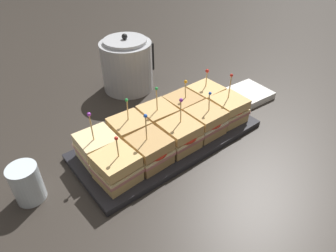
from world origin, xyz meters
The scene contains 15 objects.
ground_plane centered at (0.00, 0.00, 0.00)m, with size 6.00×6.00×0.00m, color #2D2823.
serving_platter centered at (0.00, 0.00, 0.01)m, with size 0.55×0.24×0.02m.
sandwich_front_far_left centered at (-0.20, -0.05, 0.06)m, with size 0.10×0.10×0.14m.
sandwich_front_left centered at (-0.10, -0.05, 0.06)m, with size 0.10×0.10×0.15m.
sandwich_front_center centered at (0.00, -0.05, 0.06)m, with size 0.10×0.10×0.15m.
sandwich_front_right centered at (0.10, -0.05, 0.06)m, with size 0.10×0.10×0.14m.
sandwich_front_far_right centered at (0.20, -0.05, 0.06)m, with size 0.10×0.10×0.16m.
sandwich_back_far_left centered at (-0.20, 0.05, 0.05)m, with size 0.10×0.10×0.15m.
sandwich_back_left centered at (-0.10, 0.05, 0.06)m, with size 0.10×0.10×0.14m.
sandwich_back_center centered at (0.00, 0.05, 0.06)m, with size 0.10×0.10×0.15m.
sandwich_back_right centered at (0.10, 0.05, 0.05)m, with size 0.10×0.10×0.13m.
sandwich_back_far_right centered at (0.20, 0.05, 0.05)m, with size 0.10×0.10×0.13m.
kettle_steel centered at (0.09, 0.35, 0.09)m, with size 0.21×0.19×0.21m.
drinking_glass centered at (-0.39, 0.04, 0.05)m, with size 0.07×0.07×0.10m.
napkin_stack centered at (0.39, 0.02, 0.01)m, with size 0.14×0.14×0.02m.
Camera 1 is at (-0.43, -0.53, 0.57)m, focal length 32.00 mm.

